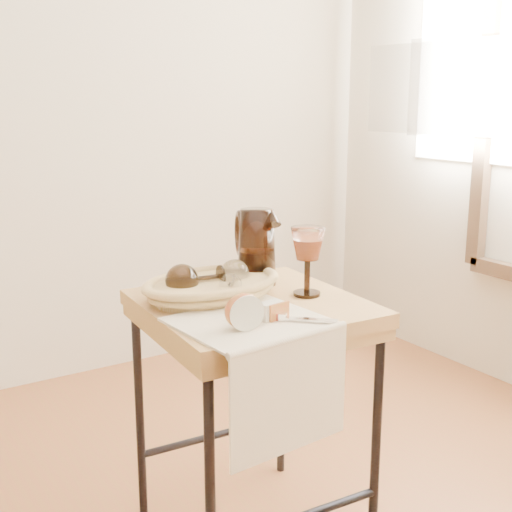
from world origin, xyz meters
TOP-DOWN VIEW (x-y plane):
  - side_table at (0.37, 0.47)m, footprint 0.55×0.55m
  - tea_towel at (0.28, 0.33)m, footprint 0.34×0.31m
  - bread_basket at (0.30, 0.54)m, footprint 0.35×0.25m
  - goblet_lying_a at (0.27, 0.56)m, footprint 0.15×0.10m
  - goblet_lying_b at (0.35, 0.52)m, footprint 0.14×0.15m
  - pitcher at (0.47, 0.60)m, footprint 0.22×0.27m
  - wine_goblet at (0.52, 0.44)m, footprint 0.12×0.12m
  - apple_half at (0.24, 0.29)m, footprint 0.09×0.06m
  - apple_wedge at (0.33, 0.31)m, footprint 0.06×0.04m
  - table_knife at (0.35, 0.29)m, footprint 0.17×0.16m

SIDE VIEW (x-z plane):
  - side_table at x=0.37m, z-range 0.00..0.66m
  - tea_towel at x=0.28m, z-range 0.66..0.67m
  - table_knife at x=0.35m, z-range 0.67..0.68m
  - apple_wedge at x=0.33m, z-range 0.67..0.71m
  - bread_basket at x=0.30m, z-range 0.66..0.71m
  - apple_half at x=0.24m, z-range 0.67..0.75m
  - goblet_lying_b at x=0.35m, z-range 0.67..0.75m
  - goblet_lying_a at x=0.27m, z-range 0.67..0.76m
  - wine_goblet at x=0.52m, z-range 0.66..0.84m
  - pitcher at x=0.47m, z-range 0.64..0.89m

